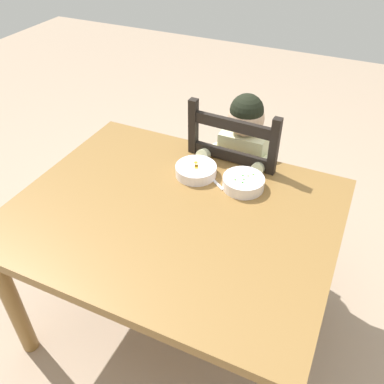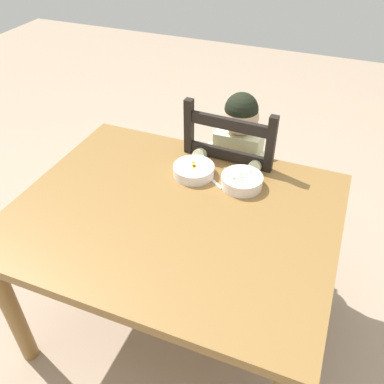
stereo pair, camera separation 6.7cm
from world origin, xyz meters
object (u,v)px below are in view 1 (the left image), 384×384
dining_chair (238,187)px  bowl_of_carrots (196,170)px  bowl_of_peas (243,182)px  dining_table (174,227)px  child_figure (241,159)px  spoon (211,177)px

dining_chair → bowl_of_carrots: bearing=-109.5°
bowl_of_peas → bowl_of_carrots: bearing=180.0°
dining_table → bowl_of_peas: bowl_of_peas is taller
bowl_of_carrots → dining_table: bearing=-86.3°
child_figure → spoon: bearing=-97.6°
child_figure → bowl_of_carrots: size_ratio=5.42×
child_figure → spoon: (-0.04, -0.29, 0.07)m
dining_table → spoon: spoon is taller
bowl_of_carrots → spoon: bearing=2.6°
dining_table → child_figure: 0.55m
bowl_of_peas → spoon: bearing=178.8°
dining_table → dining_chair: dining_chair is taller
dining_chair → child_figure: bearing=-66.7°
dining_table → bowl_of_carrots: (-0.02, 0.25, 0.12)m
dining_table → dining_chair: 0.58m
child_figure → spoon: size_ratio=7.85×
dining_table → bowl_of_carrots: size_ratio=7.02×
spoon → dining_chair: bearing=83.0°
dining_table → child_figure: child_figure is taller
dining_chair → spoon: size_ratio=7.88×
dining_chair → bowl_of_carrots: 0.41m
dining_chair → spoon: 0.38m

